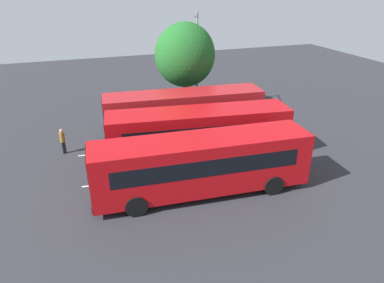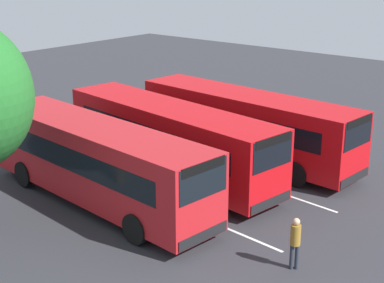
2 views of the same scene
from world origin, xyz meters
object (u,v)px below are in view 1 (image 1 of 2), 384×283
at_px(bus_far_left, 184,111).
at_px(bus_center_right, 201,163).
at_px(street_lamp, 197,57).
at_px(pedestrian, 62,139).
at_px(bus_center_left, 198,132).
at_px(depot_tree, 185,55).

bearing_deg(bus_far_left, bus_center_right, 83.91).
bearing_deg(street_lamp, pedestrian, -44.45).
height_order(bus_far_left, bus_center_left, same).
distance_m(street_lamp, depot_tree, 1.02).
relative_size(bus_far_left, street_lamp, 1.41).
xyz_separation_m(pedestrian, depot_tree, (-9.98, -4.77, 3.88)).
xyz_separation_m(bus_far_left, depot_tree, (-1.54, -4.28, 3.12)).
relative_size(bus_center_right, depot_tree, 1.54).
bearing_deg(bus_center_left, depot_tree, -95.17).
bearing_deg(bus_center_right, depot_tree, -100.35).
height_order(bus_center_right, pedestrian, bus_center_right).
distance_m(bus_far_left, pedestrian, 8.49).
bearing_deg(bus_center_left, street_lamp, -101.78).
xyz_separation_m(bus_far_left, street_lamp, (-2.54, -4.24, 2.94)).
relative_size(bus_center_left, bus_center_right, 1.01).
xyz_separation_m(bus_center_left, bus_center_right, (1.28, 3.95, 0.00)).
xyz_separation_m(bus_center_left, pedestrian, (8.16, -3.41, -0.75)).
distance_m(bus_center_left, bus_center_right, 4.15).
bearing_deg(bus_far_left, street_lamp, -115.77).
relative_size(street_lamp, depot_tree, 1.10).
height_order(street_lamp, depot_tree, street_lamp).
height_order(bus_center_left, bus_center_right, same).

